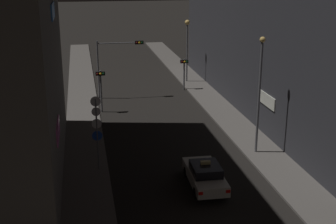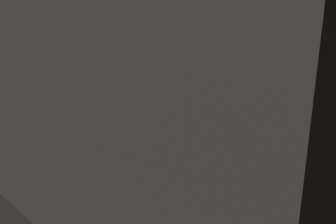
# 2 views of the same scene
# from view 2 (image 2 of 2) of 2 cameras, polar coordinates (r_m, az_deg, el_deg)

# --- Properties ---
(sidewalk_left) EXTENTS (2.75, 60.88, 0.14)m
(sidewalk_left) POSITION_cam_2_polar(r_m,az_deg,el_deg) (33.19, -16.20, -1.78)
(sidewalk_left) COLOR #5B5651
(sidewalk_left) RESTS_ON ground_plane
(sidewalk_right) EXTENTS (2.75, 60.88, 0.14)m
(sidewalk_right) POSITION_cam_2_polar(r_m,az_deg,el_deg) (39.92, -1.17, 1.99)
(sidewalk_right) COLOR #5B5651
(sidewalk_right) RESTS_ON ground_plane
(building_facade_right) EXTENTS (11.52, 35.86, 15.72)m
(building_facade_right) POSITION_cam_2_polar(r_m,az_deg,el_deg) (40.15, 12.76, 12.97)
(building_facade_right) COLOR #333338
(building_facade_right) RESTS_ON ground_plane
(taxi) EXTENTS (1.93, 4.50, 1.62)m
(taxi) POSITION_cam_2_polar(r_m,az_deg,el_deg) (24.62, 24.00, -7.51)
(taxi) COLOR silver
(taxi) RESTS_ON ground_plane
(traffic_light_overhead) EXTENTS (4.42, 0.42, 5.50)m
(traffic_light_overhead) POSITION_cam_2_polar(r_m,az_deg,el_deg) (33.28, -11.25, 5.58)
(traffic_light_overhead) COLOR slate
(traffic_light_overhead) RESTS_ON ground_plane
(traffic_light_left_kerb) EXTENTS (0.80, 0.42, 3.68)m
(traffic_light_left_kerb) POSITION_cam_2_polar(r_m,az_deg,el_deg) (29.12, -8.93, 1.42)
(traffic_light_left_kerb) COLOR slate
(traffic_light_left_kerb) RESTS_ON ground_plane
(traffic_light_right_kerb) EXTENTS (0.80, 0.42, 3.21)m
(traffic_light_right_kerb) POSITION_cam_2_polar(r_m,az_deg,el_deg) (38.90, -3.75, 5.00)
(traffic_light_right_kerb) COLOR slate
(traffic_light_right_kerb) RESTS_ON ground_plane
(sign_pole_left) EXTENTS (0.62, 0.10, 4.68)m
(sign_pole_left) POSITION_cam_2_polar(r_m,az_deg,el_deg) (20.27, 9.72, -4.76)
(sign_pole_left) COLOR slate
(sign_pole_left) RESTS_ON sidewalk_left
(street_lamp_near_block) EXTENTS (0.38, 0.38, 7.80)m
(street_lamp_near_block) POSITION_cam_2_polar(r_m,az_deg,el_deg) (29.09, 20.96, 4.69)
(street_lamp_near_block) COLOR slate
(street_lamp_near_block) RESTS_ON sidewalk_right
(street_lamp_far_block) EXTENTS (0.54, 0.54, 6.58)m
(street_lamp_far_block) POSITION_cam_2_polar(r_m,az_deg,el_deg) (41.50, -5.65, 9.15)
(street_lamp_far_block) COLOR slate
(street_lamp_far_block) RESTS_ON sidewalk_right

